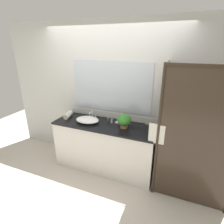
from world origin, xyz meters
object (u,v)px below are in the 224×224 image
amenity_bottle_lotion (112,121)px  rolled_towel_near_edge (68,115)px  sink_basin (87,120)px  amenity_bottle_body_wash (108,120)px  potted_plant (124,121)px  soap_dish (118,122)px  faucet (92,116)px

amenity_bottle_lotion → rolled_towel_near_edge: (-0.86, -0.07, 0.01)m
sink_basin → amenity_bottle_body_wash: bearing=25.1°
amenity_bottle_lotion → rolled_towel_near_edge: size_ratio=0.35×
sink_basin → rolled_towel_near_edge: 0.45m
sink_basin → potted_plant: (0.68, 0.02, 0.09)m
potted_plant → amenity_bottle_lotion: potted_plant is taller
soap_dish → amenity_bottle_body_wash: 0.19m
sink_basin → rolled_towel_near_edge: (-0.45, 0.06, 0.01)m
rolled_towel_near_edge → sink_basin: bearing=-7.6°
potted_plant → amenity_bottle_lotion: bearing=158.2°
potted_plant → amenity_bottle_lotion: (-0.27, 0.11, -0.09)m
soap_dish → amenity_bottle_body_wash: (-0.19, -0.02, 0.02)m
potted_plant → soap_dish: 0.25m
amenity_bottle_body_wash → faucet: bearing=175.7°
faucet → soap_dish: size_ratio=1.70×
sink_basin → faucet: faucet is taller
amenity_bottle_lotion → sink_basin: bearing=-162.8°
potted_plant → rolled_towel_near_edge: potted_plant is taller
sink_basin → amenity_bottle_body_wash: size_ratio=5.78×
faucet → amenity_bottle_body_wash: 0.33m
sink_basin → amenity_bottle_lotion: amenity_bottle_lotion is taller
amenity_bottle_body_wash → rolled_towel_near_edge: (-0.78, -0.10, 0.01)m
potted_plant → rolled_towel_near_edge: bearing=178.1°
faucet → soap_dish: faucet is taller
sink_basin → rolled_towel_near_edge: rolled_towel_near_edge is taller
faucet → amenity_bottle_lotion: 0.42m
sink_basin → faucet: size_ratio=2.50×
sink_basin → faucet: (0.00, 0.18, 0.01)m
faucet → amenity_bottle_lotion: bearing=-7.1°
amenity_bottle_lotion → faucet: bearing=172.9°
amenity_bottle_body_wash → rolled_towel_near_edge: bearing=-173.0°
potted_plant → soap_dish: potted_plant is taller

